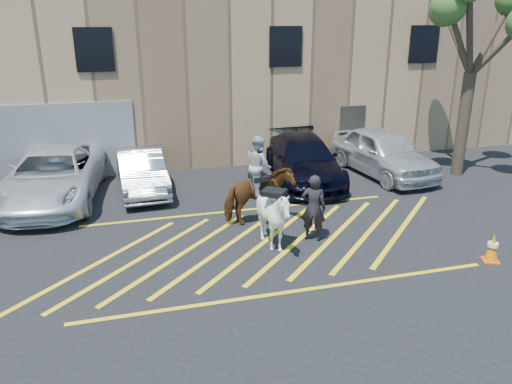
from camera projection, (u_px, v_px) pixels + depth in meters
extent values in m
plane|color=black|center=(259.00, 239.00, 13.49)|extent=(90.00, 90.00, 0.00)
imported|color=silver|center=(53.00, 176.00, 16.08)|extent=(3.44, 6.27, 1.66)
imported|color=#9398A1|center=(141.00, 171.00, 17.04)|extent=(1.70, 4.34, 1.41)
imported|color=black|center=(304.00, 159.00, 18.10)|extent=(2.90, 5.66, 1.57)
imported|color=silver|center=(383.00, 152.00, 18.79)|extent=(2.60, 5.25, 1.72)
imported|color=black|center=(313.00, 208.00, 13.21)|extent=(0.80, 0.71, 1.83)
cube|color=tan|center=(190.00, 66.00, 23.23)|extent=(32.00, 10.00, 7.00)
cube|color=black|center=(94.00, 50.00, 17.28)|extent=(1.30, 0.08, 1.50)
cube|color=black|center=(286.00, 47.00, 19.03)|extent=(1.30, 0.08, 1.50)
cube|color=black|center=(424.00, 44.00, 20.52)|extent=(1.30, 0.08, 1.50)
cube|color=#38332D|center=(352.00, 132.00, 20.94)|extent=(1.10, 0.08, 2.20)
cube|color=yellow|center=(97.00, 264.00, 12.17)|extent=(4.20, 4.20, 0.01)
cube|color=yellow|center=(141.00, 258.00, 12.43)|extent=(4.20, 4.20, 0.01)
cube|color=yellow|center=(183.00, 253.00, 12.70)|extent=(4.20, 4.20, 0.01)
cube|color=yellow|center=(223.00, 249.00, 12.96)|extent=(4.20, 4.20, 0.01)
cube|color=yellow|center=(262.00, 244.00, 13.22)|extent=(4.20, 4.20, 0.01)
cube|color=yellow|center=(299.00, 239.00, 13.48)|extent=(4.20, 4.20, 0.01)
cube|color=yellow|center=(335.00, 235.00, 13.74)|extent=(4.20, 4.20, 0.01)
cube|color=yellow|center=(370.00, 231.00, 14.00)|extent=(4.20, 4.20, 0.01)
cube|color=yellow|center=(403.00, 227.00, 14.26)|extent=(4.20, 4.20, 0.01)
cube|color=yellow|center=(240.00, 210.00, 15.49)|extent=(9.50, 0.12, 0.01)
cube|color=yellow|center=(293.00, 291.00, 10.95)|extent=(9.50, 0.12, 0.01)
imported|color=#5E3116|center=(259.00, 196.00, 14.28)|extent=(2.07, 1.13, 1.67)
imported|color=#A4A6AF|center=(259.00, 165.00, 13.97)|extent=(0.74, 0.90, 1.70)
cube|color=black|center=(259.00, 177.00, 14.09)|extent=(0.53, 0.61, 0.14)
imported|color=white|center=(274.00, 217.00, 12.74)|extent=(2.05, 2.08, 1.71)
cube|color=black|center=(274.00, 193.00, 12.51)|extent=(0.72, 0.71, 0.14)
cube|color=#FF4E0A|center=(490.00, 260.00, 12.32)|extent=(0.50, 0.50, 0.03)
cone|color=orange|center=(493.00, 247.00, 12.19)|extent=(0.32, 0.32, 0.70)
cylinder|color=white|center=(493.00, 245.00, 12.17)|extent=(0.25, 0.25, 0.10)
cylinder|color=#443629|center=(463.00, 125.00, 18.42)|extent=(0.44, 0.44, 3.80)
cylinder|color=#4D372E|center=(491.00, 38.00, 17.72)|extent=(1.76, 0.51, 2.68)
cylinder|color=#413627|center=(457.00, 42.00, 18.21)|extent=(0.33, 1.88, 2.34)
cylinder|color=#4A3D2D|center=(460.00, 42.00, 17.28)|extent=(1.40, 0.20, 2.39)
cylinder|color=#4D3F2F|center=(496.00, 51.00, 16.95)|extent=(0.78, 1.62, 1.96)
cylinder|color=#403127|center=(470.00, 32.00, 16.95)|extent=(1.16, 0.77, 3.11)
sphere|color=#426F2F|center=(445.00, 10.00, 18.61)|extent=(1.20, 1.20, 1.20)
sphere|color=#42652B|center=(449.00, 7.00, 16.75)|extent=(1.20, 1.20, 1.20)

